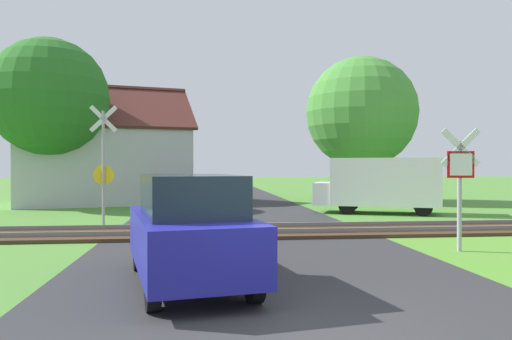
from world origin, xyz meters
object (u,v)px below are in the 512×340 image
at_px(tree_right, 362,113).
at_px(mail_truck, 381,183).
at_px(tree_left, 49,97).
at_px(house, 104,163).
at_px(crossing_sign_far, 103,161).
at_px(stop_sign_near, 460,178).
at_px(parked_car, 189,230).

height_order(tree_right, mail_truck, tree_right).
distance_m(tree_left, mail_truck, 15.14).
distance_m(house, tree_left, 4.65).
relative_size(crossing_sign_far, mail_truck, 0.74).
distance_m(crossing_sign_far, tree_right, 15.44).
distance_m(stop_sign_near, mail_truck, 8.97).
height_order(stop_sign_near, parked_car, stop_sign_near).
bearing_deg(tree_right, parked_car, -116.11).
relative_size(crossing_sign_far, parked_car, 0.91).
bearing_deg(crossing_sign_far, parked_car, -73.84).
relative_size(mail_truck, parked_car, 1.24).
bearing_deg(parked_car, tree_right, 53.19).
xyz_separation_m(house, tree_left, (-1.83, -3.10, 2.94)).
distance_m(stop_sign_near, house, 19.35).
distance_m(stop_sign_near, crossing_sign_far, 10.58).
relative_size(tree_right, mail_truck, 1.49).
height_order(house, tree_right, tree_right).
bearing_deg(mail_truck, tree_left, 95.57).
height_order(house, mail_truck, house).
height_order(house, tree_left, tree_left).
xyz_separation_m(stop_sign_near, mail_truck, (1.44, 8.84, -0.42)).
bearing_deg(parked_car, tree_left, 102.61).
bearing_deg(crossing_sign_far, house, 97.39).
bearing_deg(house, stop_sign_near, -70.06).
xyz_separation_m(tree_left, parked_car, (6.66, -15.45, -4.15)).
height_order(crossing_sign_far, tree_left, tree_left).
relative_size(crossing_sign_far, tree_right, 0.50).
xyz_separation_m(tree_left, mail_truck, (14.07, -4.10, -3.80)).
bearing_deg(stop_sign_near, house, -48.43).
relative_size(stop_sign_near, mail_truck, 0.53).
distance_m(stop_sign_near, parked_car, 6.52).
relative_size(crossing_sign_far, tree_left, 0.50).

